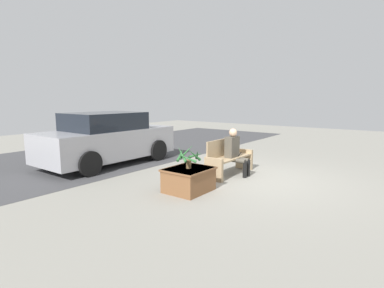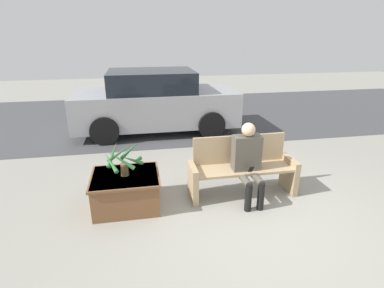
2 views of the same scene
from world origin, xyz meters
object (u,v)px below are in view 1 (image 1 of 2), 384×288
(planter_box, at_px, (189,179))
(potted_plant, at_px, (189,156))
(person_seated, at_px, (235,149))
(parked_car, at_px, (107,139))
(bench, at_px, (228,158))

(planter_box, bearing_deg, potted_plant, -103.31)
(person_seated, height_order, planter_box, person_seated)
(parked_car, bearing_deg, bench, -72.87)
(bench, xyz_separation_m, person_seated, (0.02, -0.18, 0.25))
(bench, distance_m, person_seated, 0.31)
(bench, distance_m, parked_car, 3.84)
(planter_box, height_order, potted_plant, potted_plant)
(planter_box, bearing_deg, parked_car, 79.11)
(planter_box, bearing_deg, person_seated, -3.26)
(bench, bearing_deg, person_seated, -83.04)
(person_seated, xyz_separation_m, parked_car, (-1.15, 3.84, 0.10))
(person_seated, height_order, potted_plant, person_seated)
(bench, relative_size, parked_car, 0.41)
(parked_car, bearing_deg, person_seated, -73.33)
(planter_box, distance_m, potted_plant, 0.50)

